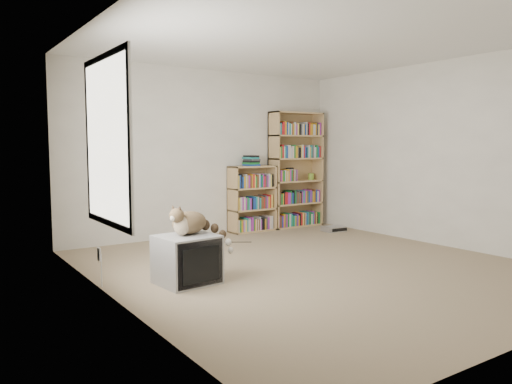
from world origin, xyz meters
TOP-DOWN VIEW (x-y plane):
  - floor at (0.00, 0.00)m, footprint 4.50×5.00m
  - wall_back at (0.00, 2.50)m, footprint 4.50×0.02m
  - wall_left at (-2.25, 0.00)m, footprint 0.02×5.00m
  - wall_right at (2.25, 0.00)m, footprint 0.02×5.00m
  - ceiling at (0.00, 0.00)m, footprint 4.50×5.00m
  - window at (-2.24, 0.20)m, footprint 0.02×1.22m
  - crt_tv at (-1.48, 0.19)m, footprint 0.59×0.55m
  - cat at (-1.36, 0.23)m, footprint 0.70×0.42m
  - bookcase_tall at (1.61, 2.36)m, footprint 0.96×0.30m
  - bookcase_short at (0.73, 2.36)m, footprint 0.76×0.30m
  - book_stack at (0.72, 2.34)m, footprint 0.20×0.26m
  - green_mug at (1.93, 2.34)m, footprint 0.10×0.10m
  - framed_print at (1.57, 2.44)m, footprint 0.16×0.05m
  - dvd_player at (1.81, 1.61)m, footprint 0.36×0.27m
  - wall_outlet at (-2.24, 0.53)m, footprint 0.01×0.08m
  - floor_cables at (-0.27, 1.66)m, footprint 1.20×0.70m

SIDE VIEW (x-z plane):
  - floor at x=0.00m, z-range -0.01..0.01m
  - floor_cables at x=-0.27m, z-range 0.00..0.01m
  - dvd_player at x=1.81m, z-range 0.00..0.08m
  - crt_tv at x=-1.48m, z-range 0.00..0.48m
  - wall_outlet at x=-2.24m, z-range 0.26..0.39m
  - bookcase_short at x=0.73m, z-range -0.04..1.00m
  - cat at x=-1.36m, z-range 0.31..0.81m
  - green_mug at x=1.93m, z-range 0.78..0.89m
  - framed_print at x=1.57m, z-range 0.78..0.99m
  - bookcase_tall at x=1.61m, z-range -0.05..1.86m
  - book_stack at x=0.72m, z-range 1.04..1.21m
  - wall_back at x=0.00m, z-range 0.00..2.50m
  - wall_left at x=-2.25m, z-range 0.00..2.50m
  - wall_right at x=2.25m, z-range 0.00..2.50m
  - window at x=-2.24m, z-range 0.64..2.16m
  - ceiling at x=0.00m, z-range 2.49..2.51m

